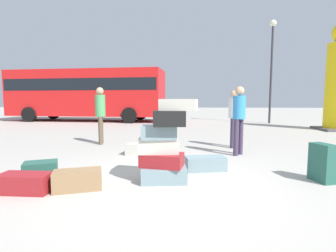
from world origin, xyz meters
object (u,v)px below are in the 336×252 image
Objects in this scene: suitcase_teal_foreground_near at (41,170)px; suitcase_brown_behind_tower at (78,180)px; suitcase_slate_left_side at (205,163)px; suitcase_maroon_foreground_far at (25,183)px; suitcase_cream_right_side at (139,149)px; person_passerby_in_red at (239,114)px; parked_bus at (87,92)px; lamp_post at (272,56)px; person_tourist_with_camera at (100,110)px; person_bearded_onlooker at (234,114)px; suitcase_tower at (164,147)px; suitcase_teal_white_trunk at (322,163)px.

suitcase_brown_behind_tower is at bearing -52.81° from suitcase_teal_foreground_near.
suitcase_maroon_foreground_far is at bearing -164.88° from suitcase_slate_left_side.
person_passerby_in_red is at bearing 12.95° from suitcase_cream_right_side.
parked_bus is at bearing 90.95° from suitcase_brown_behind_tower.
lamp_post is (6.42, 11.31, 3.62)m from suitcase_brown_behind_tower.
lamp_post is at bearing 31.98° from suitcase_teal_foreground_near.
suitcase_brown_behind_tower is 0.40× the size of person_tourist_with_camera.
lamp_post is at bearing 179.96° from person_bearded_onlooker.
person_tourist_with_camera is at bearing 122.34° from suitcase_tower.
suitcase_maroon_foreground_far is 0.07× the size of parked_bus.
suitcase_slate_left_side is at bearing -30.84° from suitcase_cream_right_side.
person_tourist_with_camera reaches higher than suitcase_maroon_foreground_far.
person_passerby_in_red is (-0.07, -0.99, 0.04)m from person_bearded_onlooker.
suitcase_tower is 2.11m from suitcase_maroon_foreground_far.
lamp_post reaches higher than suitcase_tower.
person_bearded_onlooker is 0.99m from person_passerby_in_red.
suitcase_cream_right_side is 2.22m from person_tourist_with_camera.
suitcase_cream_right_side is at bearing -41.28° from person_bearded_onlooker.
suitcase_brown_behind_tower is at bearing -119.59° from lamp_post.
lamp_post reaches higher than suitcase_brown_behind_tower.
suitcase_brown_behind_tower is 0.73m from suitcase_maroon_foreground_far.
lamp_post is at bearing 54.98° from suitcase_slate_left_side.
lamp_post is at bearing 59.61° from suitcase_teal_white_trunk.
person_bearded_onlooker is at bearing 56.78° from suitcase_slate_left_side.
person_tourist_with_camera reaches higher than suitcase_tower.
lamp_post is at bearing 123.28° from person_tourist_with_camera.
suitcase_brown_behind_tower is at bearing -64.88° from parked_bus.
suitcase_teal_white_trunk is 3.85m from suitcase_cream_right_side.
person_tourist_with_camera is 10.79m from lamp_post.
person_tourist_with_camera is (-0.94, 3.93, 0.87)m from suitcase_brown_behind_tower.
suitcase_tower is at bearing 3.68° from person_passerby_in_red.
suitcase_teal_white_trunk is 0.85× the size of suitcase_maroon_foreground_far.
suitcase_teal_foreground_near is at bearing -10.05° from person_tourist_with_camera.
suitcase_maroon_foreground_far is at bearing -68.07° from parked_bus.
parked_bus is at bearing 109.11° from suitcase_teal_white_trunk.
suitcase_teal_white_trunk is 1.20× the size of suitcase_teal_foreground_near.
suitcase_maroon_foreground_far is at bearing 173.06° from suitcase_brown_behind_tower.
person_bearded_onlooker is at bearing -143.05° from person_passerby_in_red.
parked_bus is (-7.50, 9.68, 0.84)m from person_passerby_in_red.
parked_bus is at bearing -168.15° from person_tourist_with_camera.
parked_bus reaches higher than suitcase_cream_right_side.
suitcase_maroon_foreground_far is (-1.97, -0.61, -0.45)m from suitcase_tower.
suitcase_brown_behind_tower is at bearing -160.37° from suitcase_tower.
suitcase_cream_right_side is 2.41m from suitcase_teal_foreground_near.
suitcase_teal_foreground_near reaches higher than suitcase_maroon_foreground_far.
suitcase_teal_white_trunk is 0.11× the size of lamp_post.
person_bearded_onlooker is at bearing -44.37° from parked_bus.
person_bearded_onlooker is (3.68, 3.77, 0.82)m from suitcase_maroon_foreground_far.
suitcase_slate_left_side is 0.45× the size of person_passerby_in_red.
suitcase_brown_behind_tower is 0.43× the size of person_bearded_onlooker.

